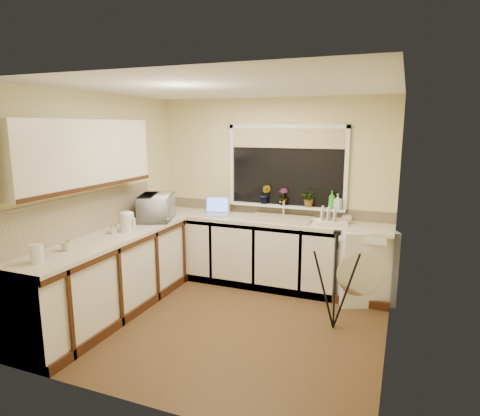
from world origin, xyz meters
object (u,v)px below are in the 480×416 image
at_px(plant_c, 283,197).
at_px(laptop, 217,210).
at_px(washing_machine, 363,263).
at_px(microwave, 157,207).
at_px(plant_b, 265,194).
at_px(soap_bottle_green, 332,200).
at_px(cup_back, 347,219).
at_px(kettle, 127,223).
at_px(soap_bottle_clear, 338,202).
at_px(plant_d, 309,199).
at_px(cup_left, 66,246).
at_px(steel_jar, 114,229).
at_px(dish_rack, 330,222).
at_px(tripod, 335,280).
at_px(glass_jug, 37,254).

bearing_deg(plant_c, laptop, -162.85).
xyz_separation_m(washing_machine, microwave, (-2.53, -0.56, 0.61)).
distance_m(washing_machine, plant_c, 1.32).
relative_size(washing_machine, plant_b, 3.45).
bearing_deg(soap_bottle_green, cup_back, -23.75).
relative_size(washing_machine, kettle, 4.27).
distance_m(washing_machine, cup_back, 0.56).
height_order(microwave, soap_bottle_clear, soap_bottle_clear).
bearing_deg(cup_back, plant_b, 174.11).
relative_size(laptop, kettle, 1.82).
height_order(washing_machine, plant_b, plant_b).
distance_m(plant_d, cup_left, 2.97).
height_order(microwave, plant_d, plant_d).
relative_size(microwave, cup_back, 4.70).
xyz_separation_m(kettle, soap_bottle_clear, (2.14, 1.44, 0.14)).
xyz_separation_m(washing_machine, plant_d, (-0.73, 0.25, 0.71)).
xyz_separation_m(steel_jar, soap_bottle_clear, (2.21, 1.58, 0.20)).
bearing_deg(kettle, dish_rack, 29.69).
relative_size(laptop, plant_c, 1.71).
bearing_deg(washing_machine, soap_bottle_green, 129.68).
bearing_deg(dish_rack, microwave, 171.71).
bearing_deg(laptop, plant_b, 7.94).
bearing_deg(laptop, microwave, -152.56).
bearing_deg(plant_b, tripod, -44.97).
bearing_deg(cup_back, plant_c, 171.93).
relative_size(tripod, microwave, 1.81).
distance_m(washing_machine, microwave, 2.66).
bearing_deg(kettle, plant_b, 51.23).
height_order(plant_c, plant_d, plant_c).
height_order(microwave, plant_b, plant_b).
bearing_deg(washing_machine, cup_back, 127.15).
height_order(steel_jar, soap_bottle_green, soap_bottle_green).
xyz_separation_m(plant_b, plant_d, (0.60, 0.01, -0.02)).
bearing_deg(glass_jug, dish_rack, 48.04).
distance_m(washing_machine, glass_jug, 3.57).
bearing_deg(glass_jug, kettle, 86.95).
relative_size(glass_jug, soap_bottle_green, 0.71).
relative_size(laptop, steel_jar, 3.75).
xyz_separation_m(washing_machine, soap_bottle_green, (-0.44, 0.22, 0.72)).
distance_m(kettle, plant_d, 2.30).
distance_m(tripod, steel_jar, 2.47).
bearing_deg(soap_bottle_green, plant_c, 177.43).
bearing_deg(soap_bottle_green, steel_jar, -143.62).
bearing_deg(washing_machine, kettle, -177.73).
height_order(plant_d, soap_bottle_green, soap_bottle_green).
distance_m(tripod, plant_d, 1.41).
bearing_deg(plant_b, washing_machine, -10.26).
height_order(laptop, microwave, microwave).
height_order(plant_d, cup_left, plant_d).
bearing_deg(cup_left, plant_c, 56.54).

